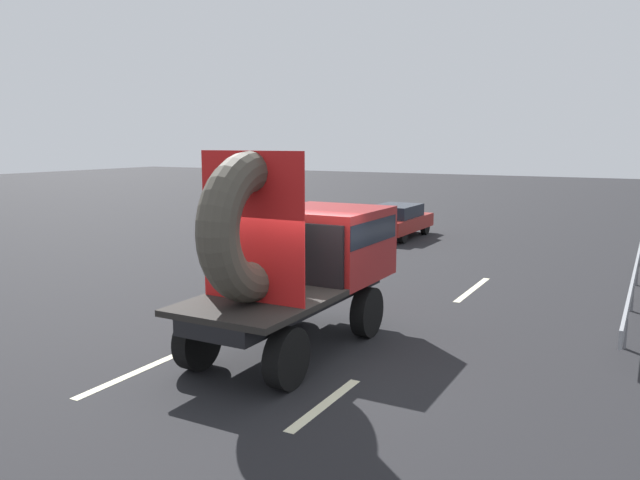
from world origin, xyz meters
name	(u,v)px	position (x,y,z in m)	size (l,w,h in m)	color
ground_plane	(295,360)	(0.00, 0.00, 0.00)	(120.00, 120.00, 0.00)	black
flatbed_truck	(302,251)	(-0.33, 0.80, 1.73)	(2.02, 4.79, 3.53)	black
distant_sedan	(397,220)	(-3.58, 13.62, 0.68)	(1.66, 3.87, 1.26)	black
guardrail	(635,275)	(4.86, 7.59, 0.52)	(0.10, 11.31, 0.71)	gray
lane_dash_left_near	(131,374)	(-1.95, -1.83, 0.00)	(2.24, 0.16, 0.01)	beige
lane_dash_left_far	(353,277)	(-1.95, 6.38, 0.00)	(2.50, 0.16, 0.01)	beige
lane_dash_right_near	(325,404)	(1.30, -1.34, 0.00)	(2.00, 0.16, 0.01)	beige
lane_dash_right_far	(473,289)	(1.30, 6.51, 0.00)	(2.88, 0.16, 0.01)	beige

